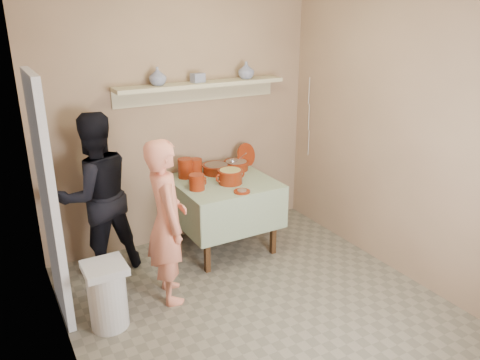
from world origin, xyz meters
TOP-DOWN VIEW (x-y plane):
  - ground at (0.00, 0.00)m, footprint 3.50×3.50m
  - tile_panel at (-1.46, 0.95)m, footprint 0.06×0.70m
  - plate_stack_a at (-0.05, 1.55)m, footprint 0.15×0.15m
  - plate_stack_b at (0.07, 1.57)m, footprint 0.15×0.15m
  - bowl_stack at (-0.09, 1.17)m, footprint 0.15×0.15m
  - empty_bowl at (-0.02, 1.33)m, footprint 0.18×0.18m
  - propped_lid at (0.71, 1.59)m, footprint 0.28×0.17m
  - vase_right at (0.71, 1.61)m, footprint 0.19×0.19m
  - vase_left at (-0.26, 1.63)m, footprint 0.20×0.20m
  - ceramic_box at (0.15, 1.62)m, footprint 0.14×0.11m
  - person_cook at (-0.59, 0.70)m, footprint 0.43×0.58m
  - person_helper at (-1.00, 1.45)m, footprint 0.85×0.71m
  - room_shell at (0.00, 0.00)m, footprint 3.04×3.54m
  - serving_table at (0.25, 1.28)m, footprint 0.97×0.97m
  - cazuela_meat_a at (0.29, 1.52)m, footprint 0.30×0.30m
  - cazuela_meat_b at (0.53, 1.51)m, footprint 0.28×0.28m
  - ladle at (0.48, 1.49)m, footprint 0.08×0.26m
  - cazuela_rice at (0.27, 1.17)m, footprint 0.33×0.25m
  - front_plate at (0.25, 0.89)m, footprint 0.16×0.16m
  - wall_shelf at (0.20, 1.65)m, footprint 1.80×0.25m
  - trash_bin at (-1.18, 0.54)m, footprint 0.32×0.32m
  - electrical_cord at (1.47, 1.48)m, footprint 0.01×0.05m

SIDE VIEW (x-z plane):
  - ground at x=0.00m, z-range 0.00..0.00m
  - trash_bin at x=-1.18m, z-range 0.00..0.56m
  - serving_table at x=0.25m, z-range 0.26..1.02m
  - person_cook at x=-0.59m, z-range 0.00..1.45m
  - front_plate at x=0.25m, z-range 0.76..0.78m
  - person_helper at x=-1.00m, z-range 0.00..1.57m
  - empty_bowl at x=-0.02m, z-range 0.76..0.81m
  - cazuela_meat_a at x=0.29m, z-range 0.77..0.87m
  - cazuela_meat_b at x=0.53m, z-range 0.77..0.87m
  - bowl_stack at x=-0.09m, z-range 0.76..0.91m
  - cazuela_rice at x=0.27m, z-range 0.77..0.92m
  - plate_stack_b at x=0.07m, z-range 0.76..0.94m
  - plate_stack_a at x=-0.05m, z-range 0.76..0.97m
  - ladle at x=0.48m, z-range 0.78..0.97m
  - propped_lid at x=0.71m, z-range 0.75..1.01m
  - tile_panel at x=-1.46m, z-range 0.00..2.00m
  - electrical_cord at x=1.47m, z-range 0.80..1.70m
  - room_shell at x=0.00m, z-range 0.30..2.92m
  - wall_shelf at x=0.20m, z-range 1.57..1.78m
  - ceramic_box at x=0.15m, z-range 1.72..1.81m
  - vase_left at x=-0.26m, z-range 1.72..1.90m
  - vase_right at x=0.71m, z-range 1.72..1.90m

